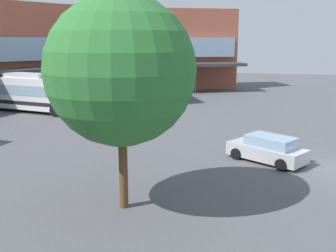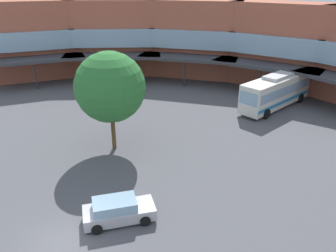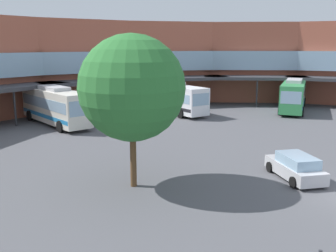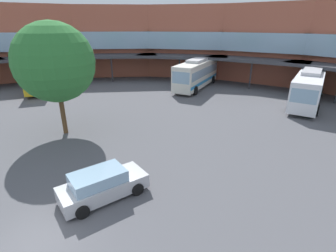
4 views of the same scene
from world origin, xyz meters
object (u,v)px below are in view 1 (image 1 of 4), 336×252
(bus_2, at_px, (158,82))
(parked_car, at_px, (268,149))
(plaza_tree, at_px, (121,71))
(bus_1, at_px, (29,92))

(bus_2, xyz_separation_m, parked_car, (-22.89, -12.86, -1.22))
(bus_2, distance_m, plaza_tree, 31.78)
(bus_2, height_order, plaza_tree, plaza_tree)
(bus_2, relative_size, parked_car, 2.43)
(bus_1, relative_size, bus_2, 1.10)
(bus_2, xyz_separation_m, plaza_tree, (-30.76, -7.07, 3.70))
(plaza_tree, bearing_deg, bus_2, 12.94)
(bus_1, xyz_separation_m, bus_2, (11.85, -9.81, 0.08))
(parked_car, xyz_separation_m, plaza_tree, (-7.87, 5.79, 4.93))
(bus_2, bearing_deg, parked_car, 3.27)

